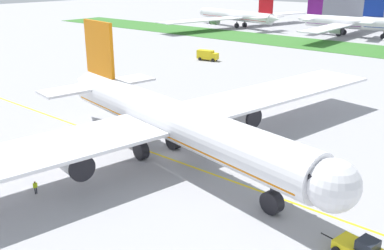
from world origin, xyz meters
The scene contains 9 objects.
ground_plane centered at (0.00, 0.00, 0.00)m, with size 600.00×600.00×0.00m, color #9E9EA3.
apron_taxi_line centered at (0.00, -1.06, 0.00)m, with size 280.00×0.36×0.01m, color yellow.
airliner_foreground centered at (0.89, -1.31, 5.65)m, with size 52.55×84.62×16.62m.
pushback_tug centered at (27.97, -6.14, 0.99)m, with size 6.11×3.27×2.16m.
ground_crew_wingwalker_port centered at (-4.13, -17.89, 0.95)m, with size 0.23×0.55×1.56m.
traffic_cone_near_nose centered at (-20.71, -13.02, 0.28)m, with size 0.36×0.36×0.58m.
service_truck_baggage_loader centered at (-38.13, 55.82, 1.55)m, with size 6.31×3.38×2.86m.
parked_airliner_far_left centered at (-76.68, 125.58, 4.93)m, with size 50.07×81.90×14.51m.
parked_airliner_far_centre centered at (-27.74, 129.17, 5.01)m, with size 42.56×66.87×14.75m.
Camera 1 is at (37.59, -39.96, 23.55)m, focal length 41.01 mm.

